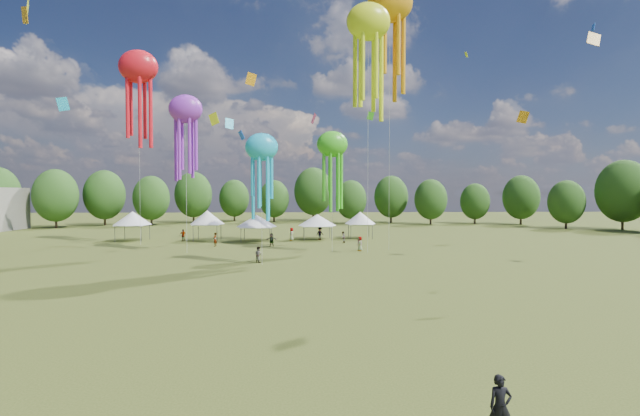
{
  "coord_description": "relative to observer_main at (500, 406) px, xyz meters",
  "views": [
    {
      "loc": [
        1.25,
        -14.54,
        6.97
      ],
      "look_at": [
        2.64,
        15.0,
        6.0
      ],
      "focal_mm": 25.47,
      "sensor_mm": 36.0,
      "label": 1
    }
  ],
  "objects": [
    {
      "name": "observer_main",
      "position": [
        0.0,
        0.0,
        0.0
      ],
      "size": [
        0.67,
        0.46,
        1.77
      ],
      "primitive_type": "imported",
      "rotation": [
        0.0,
        0.0,
        -0.06
      ],
      "color": "black",
      "rests_on": "ground"
    },
    {
      "name": "treeline",
      "position": [
        -10.86,
        64.56,
        5.66
      ],
      "size": [
        201.57,
        95.24,
        13.43
      ],
      "color": "#38281C",
      "rests_on": "ground"
    },
    {
      "name": "small_kites",
      "position": [
        -9.08,
        46.53,
        28.59
      ],
      "size": [
        76.93,
        57.61,
        45.85
      ],
      "color": "purple",
      "rests_on": "ground"
    },
    {
      "name": "spectator_near",
      "position": [
        -9.8,
        32.98,
        -0.08
      ],
      "size": [
        0.98,
        0.98,
        1.61
      ],
      "primitive_type": "imported",
      "rotation": [
        0.0,
        0.0,
        2.37
      ],
      "color": "gray",
      "rests_on": "ground"
    },
    {
      "name": "ground",
      "position": [
        -7.0,
        2.05,
        -0.89
      ],
      "size": [
        300.0,
        300.0,
        0.0
      ],
      "primitive_type": "plane",
      "color": "#384416",
      "rests_on": "ground"
    },
    {
      "name": "show_kites",
      "position": [
        -6.92,
        42.53,
        20.53
      ],
      "size": [
        37.64,
        20.49,
        32.31
      ],
      "color": "purple",
      "rests_on": "ground"
    },
    {
      "name": "festival_tents",
      "position": [
        -12.62,
        55.05,
        2.24
      ],
      "size": [
        38.73,
        8.49,
        4.45
      ],
      "color": "#47474C",
      "rests_on": "ground"
    },
    {
      "name": "spectators_far",
      "position": [
        -6.95,
        50.46,
        0.0
      ],
      "size": [
        25.07,
        14.39,
        1.88
      ],
      "color": "gray",
      "rests_on": "ground"
    }
  ]
}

